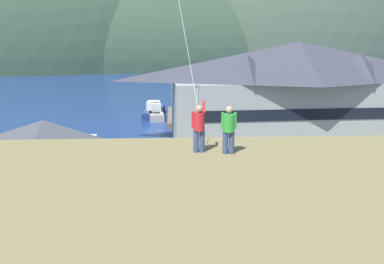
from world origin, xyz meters
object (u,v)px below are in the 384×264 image
parked_car_mid_row_near (232,174)px  person_companion (229,128)px  storage_shed_near_lot (46,152)px  moored_boat_outer_mooring (208,114)px  moored_boat_wharfside (154,111)px  parked_car_front_row_silver (133,211)px  storage_shed_waterside (224,119)px  person_kite_flyer (199,127)px  moored_boat_inner_slip (156,113)px  parked_car_mid_row_far (290,207)px  parked_car_back_row_left (157,183)px  wharf_dock (180,117)px  parking_light_pole (198,123)px  harbor_lodge (297,89)px

parked_car_mid_row_near → person_companion: 16.24m
storage_shed_near_lot → moored_boat_outer_mooring: bearing=58.8°
moored_boat_wharfside → parked_car_front_row_silver: bearing=-89.7°
storage_shed_waterside → person_companion: size_ratio=3.62×
moored_boat_outer_mooring → person_kite_flyer: person_kite_flyer is taller
moored_boat_inner_slip → parked_car_mid_row_far: size_ratio=1.37×
parked_car_back_row_left → person_kite_flyer: bearing=-80.5°
wharf_dock → person_kite_flyer: bearing=-90.0°
parking_light_pole → storage_shed_waterside: bearing=71.8°
parked_car_mid_row_near → parked_car_front_row_silver: (-6.77, -6.11, 0.00)m
parked_car_mid_row_near → person_kite_flyer: bearing=-103.5°
parked_car_back_row_left → parking_light_pole: size_ratio=0.59×
storage_shed_near_lot → storage_shed_waterside: storage_shed_near_lot is taller
wharf_dock → moored_boat_wharfside: (-3.55, 2.38, 0.37)m
wharf_dock → parked_car_back_row_left: 26.72m
person_kite_flyer → parked_car_mid_row_far: bearing=53.8°
parked_car_mid_row_far → parked_car_front_row_silver: same height
wharf_dock → person_companion: person_companion is taller
parking_light_pole → person_kite_flyer: 18.14m
harbor_lodge → moored_boat_outer_mooring: size_ratio=3.24×
harbor_lodge → wharf_dock: (-12.26, 11.16, -5.16)m
storage_shed_waterside → moored_boat_inner_slip: (-7.69, 12.00, -1.62)m
wharf_dock → parked_car_mid_row_far: parked_car_mid_row_far is taller
parked_car_mid_row_far → storage_shed_waterside: bearing=94.6°
moored_boat_inner_slip → parked_car_front_row_silver: (-0.14, -31.95, 0.34)m
wharf_dock → storage_shed_waterside: bearing=-68.4°
harbor_lodge → moored_boat_outer_mooring: bearing=128.3°
parked_car_front_row_silver → person_kite_flyer: bearing=-67.6°
storage_shed_waterside → wharf_dock: (-4.46, 11.27, -1.99)m
parked_car_front_row_silver → person_companion: size_ratio=2.43×
person_companion → parked_car_mid_row_near: bearing=80.7°
person_companion → harbor_lodge: bearing=68.5°
moored_boat_inner_slip → person_kite_flyer: person_kite_flyer is taller
harbor_lodge → wharf_dock: bearing=137.7°
parked_car_mid_row_near → person_kite_flyer: (-3.42, -14.25, 6.93)m
person_kite_flyer → harbor_lodge: bearing=66.5°
storage_shed_waterside → parked_car_back_row_left: 16.77m
parked_car_mid_row_near → parked_car_front_row_silver: bearing=-138.0°
harbor_lodge → moored_boat_outer_mooring: 14.59m
parked_car_back_row_left → moored_boat_inner_slip: bearing=92.3°
parked_car_back_row_left → person_companion: bearing=-76.3°
parked_car_mid_row_near → parked_car_mid_row_far: same height
storage_shed_near_lot → person_companion: size_ratio=4.36×
parked_car_mid_row_far → parked_car_front_row_silver: (-9.43, -0.15, 0.00)m
wharf_dock → parking_light_pole: bearing=-87.2°
harbor_lodge → parked_car_front_row_silver: (-15.62, -20.06, -4.45)m
storage_shed_near_lot → harbor_lodge: bearing=29.1°
moored_boat_outer_mooring → person_kite_flyer: 39.87m
moored_boat_inner_slip → parked_car_front_row_silver: size_ratio=1.39×
parked_car_mid_row_near → parking_light_pole: size_ratio=0.60×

